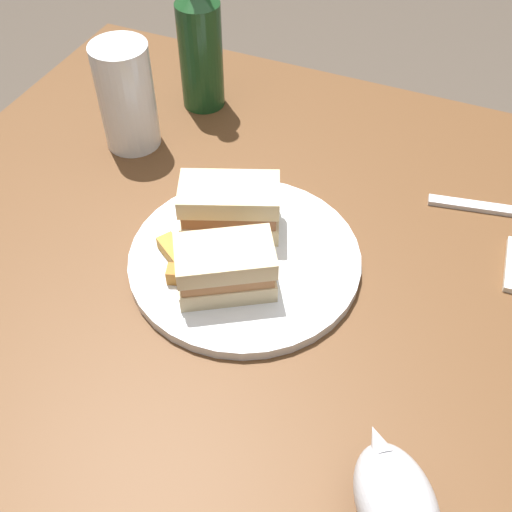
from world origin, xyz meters
name	(u,v)px	position (x,y,z in m)	size (l,w,h in m)	color
ground_plane	(263,511)	(0.00, 0.00, 0.00)	(6.00, 6.00, 0.00)	#4C4238
dining_table	(264,428)	(0.00, 0.00, 0.38)	(1.06, 0.96, 0.77)	brown
plate	(245,259)	(-0.04, 0.02, 0.77)	(0.29, 0.29, 0.01)	white
sandwich_half_left	(230,207)	(-0.07, 0.06, 0.82)	(0.14, 0.11, 0.07)	beige
sandwich_half_right	(225,268)	(-0.04, -0.03, 0.81)	(0.13, 0.11, 0.06)	beige
potato_wedge_front	(189,275)	(-0.08, -0.05, 0.79)	(0.05, 0.02, 0.02)	#AD702D
potato_wedge_middle	(223,268)	(-0.05, -0.02, 0.79)	(0.04, 0.02, 0.02)	#B77F33
potato_wedge_back	(201,254)	(-0.08, -0.01, 0.79)	(0.05, 0.02, 0.02)	#AD702D
potato_wedge_left_edge	(174,252)	(-0.12, -0.02, 0.79)	(0.05, 0.02, 0.02)	#B77F33
potato_wedge_right_edge	(206,257)	(-0.08, -0.01, 0.79)	(0.05, 0.02, 0.02)	#AD702D
pint_glass	(128,103)	(-0.29, 0.18, 0.83)	(0.08, 0.08, 0.16)	white
gravy_boat	(395,503)	(0.21, -0.22, 0.81)	(0.12, 0.13, 0.07)	#B7B7BC
cider_bottle	(200,43)	(-0.24, 0.31, 0.87)	(0.07, 0.07, 0.27)	#19421E
fork	(496,209)	(0.24, 0.24, 0.77)	(0.18, 0.02, 0.01)	silver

